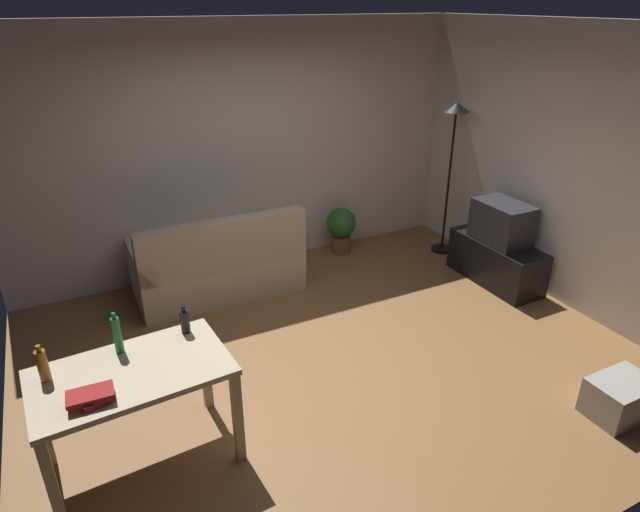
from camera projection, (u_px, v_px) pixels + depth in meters
ground_plane at (335, 358)px, 4.77m from camera, size 5.20×4.40×0.02m
wall_rear at (243, 149)px, 5.95m from camera, size 5.20×0.10×2.70m
wall_right at (573, 170)px, 5.24m from camera, size 0.10×4.40×2.70m
couch at (219, 266)px, 5.69m from camera, size 1.70×0.84×0.92m
tv_stand at (496, 261)px, 5.94m from camera, size 0.44×1.10×0.48m
tv at (502, 223)px, 5.75m from camera, size 0.41×0.60×0.44m
torchiere_lamp at (453, 138)px, 6.18m from camera, size 0.32×0.32×1.81m
desk at (133, 384)px, 3.41m from camera, size 1.25×0.78×0.76m
potted_plant at (341, 227)px, 6.60m from camera, size 0.36×0.36×0.57m
storage_box at (620, 398)px, 4.05m from camera, size 0.48×0.34×0.30m
bottle_amber at (43, 365)px, 3.23m from camera, size 0.06×0.06×0.25m
bottle_green at (117, 335)px, 3.49m from camera, size 0.06×0.06×0.30m
bottle_dark at (185, 321)px, 3.71m from camera, size 0.06×0.06×0.21m
book_stack at (93, 396)px, 3.09m from camera, size 0.27×0.19×0.07m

